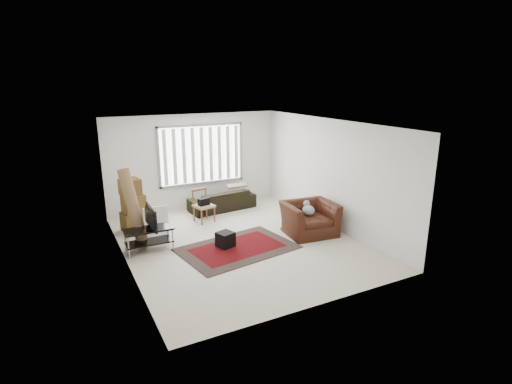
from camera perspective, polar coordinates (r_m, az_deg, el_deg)
room at (r=9.18m, az=-3.58°, el=4.14°), size 6.00×6.02×2.71m
persian_rug at (r=8.92m, az=-2.66°, el=-8.02°), size 2.66×1.98×0.02m
tv_stand at (r=8.96m, az=-15.08°, el=-5.92°), size 1.04×0.47×0.52m
tv at (r=8.83m, az=-15.26°, el=-3.60°), size 0.11×0.84×0.48m
subwoofer at (r=8.94m, az=-4.39°, el=-6.76°), size 0.42×0.42×0.33m
moving_boxes at (r=10.15m, az=-17.19°, el=-2.09°), size 0.62×0.58×1.32m
white_flatpack at (r=9.75m, az=-14.07°, el=-4.15°), size 0.57×0.19×0.73m
rolled_rug at (r=9.16m, az=-17.11°, el=-2.23°), size 0.56×0.85×1.77m
sofa at (r=11.46m, az=-4.88°, el=-0.73°), size 1.96×1.00×0.73m
side_chair at (r=10.49m, az=-7.52°, el=-1.73°), size 0.55×0.55×0.86m
armchair at (r=9.67m, az=7.66°, el=-3.44°), size 1.30×1.17×0.89m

